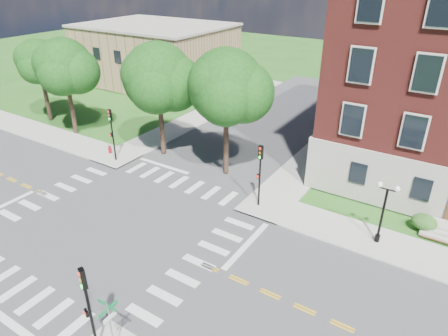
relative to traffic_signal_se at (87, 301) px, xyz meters
The scene contains 18 objects.
ground 10.68m from the traffic_signal_se, 132.27° to the left, with size 160.00×160.00×0.00m, color #225818.
road_ew 10.68m from the traffic_signal_se, 132.27° to the left, with size 90.00×12.00×0.01m, color #3D3D3F.
road_ns 10.68m from the traffic_signal_se, 132.27° to the left, with size 12.00×90.00×0.01m, color #3D3D3F.
sidewalk_ne 24.65m from the traffic_signal_se, 69.61° to the left, with size 34.00×34.00×0.12m.
sidewalk_nw 32.08m from the traffic_signal_se, 134.13° to the left, with size 34.00×34.00×0.12m.
crosswalk_east 8.20m from the traffic_signal_se, 87.40° to the left, with size 2.20×10.20×0.02m, color silver, non-canonical shape.
stop_bar_east 11.19m from the traffic_signal_se, 79.56° to the left, with size 0.40×5.50×0.00m, color silver.
secondary_building 47.37m from the traffic_signal_se, 127.55° to the left, with size 20.40×15.40×8.30m.
tree_a 34.03m from the traffic_signal_se, 147.16° to the left, with size 4.67×4.67×8.95m.
tree_b 28.66m from the traffic_signal_se, 142.74° to the left, with size 5.56×5.56×9.74m.
tree_c 21.97m from the traffic_signal_se, 122.15° to the left, with size 6.15×6.15×10.25m.
tree_d 19.19m from the traffic_signal_se, 103.74° to the left, with size 5.95×5.95×10.46m.
traffic_signal_se is the anchor object (origin of this frame).
traffic_signal_ne 15.03m from the traffic_signal_se, 88.52° to the left, with size 0.38×0.46×4.80m.
traffic_signal_nw 20.52m from the traffic_signal_se, 133.84° to the left, with size 0.37×0.44×4.80m.
twin_lamp_west 17.70m from the traffic_signal_se, 59.89° to the left, with size 1.36×0.36×4.23m.
street_sign_pole 1.27m from the traffic_signal_se, 20.69° to the left, with size 1.10×1.10×3.10m.
fire_hydrant 22.32m from the traffic_signal_se, 135.34° to the left, with size 0.35×0.35×0.75m.
Camera 1 is at (18.59, -15.00, 16.06)m, focal length 32.00 mm.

